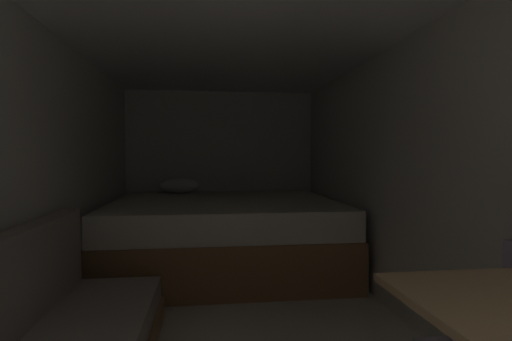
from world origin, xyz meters
The scene contains 6 objects.
ground_plane centered at (0.00, 2.20, 0.00)m, with size 7.27×7.27×0.00m, color beige.
wall_back centered at (0.00, 4.86, 1.00)m, with size 2.50×0.05×2.00m, color silver.
wall_left centered at (-1.23, 2.20, 1.00)m, with size 0.05×5.27×2.00m, color silver.
wall_right centered at (1.23, 2.20, 1.00)m, with size 0.05×5.27×2.00m, color silver.
ceiling_slab centered at (0.00, 2.20, 2.02)m, with size 2.50×5.27×0.05m, color white.
bed centered at (0.00, 3.78, 0.36)m, with size 2.28×2.02×0.90m.
Camera 1 is at (-0.18, -0.31, 1.18)m, focal length 27.73 mm.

